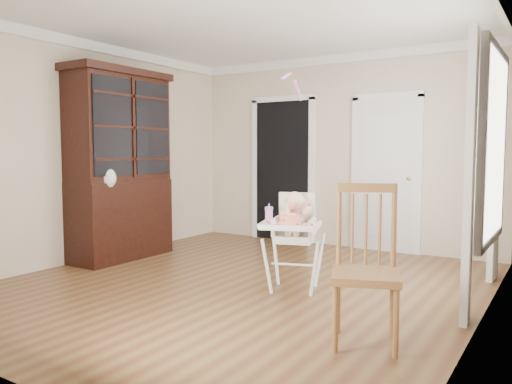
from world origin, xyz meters
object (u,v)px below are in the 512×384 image
Objects in this scene: high_chair at (294,230)px; china_cabinet at (120,165)px; sippy_cup at (269,214)px; dining_chair at (366,270)px; cake at (290,220)px.

high_chair is 0.41× the size of china_cabinet.
dining_chair reaches higher than sippy_cup.
cake is at bearing -8.24° from china_cabinet.
dining_chair is (1.06, -0.92, -0.07)m from high_chair.
high_chair is at bearing 109.00° from cake.
cake is 1.26× the size of sippy_cup.
sippy_cup is at bearing -161.08° from high_chair.
cake is 0.10× the size of china_cabinet.
high_chair is at bearing 118.45° from dining_chair.
cake is at bearing -19.67° from sippy_cup.
dining_chair is (0.97, -0.67, -0.20)m from cake.
sippy_cup is at bearing 127.88° from dining_chair.
dining_chair is (3.61, -1.05, -0.66)m from china_cabinet.
cake is at bearing -89.50° from high_chair.
china_cabinet reaches higher than sippy_cup.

